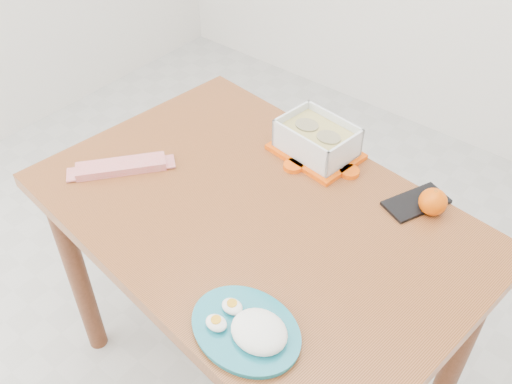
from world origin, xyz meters
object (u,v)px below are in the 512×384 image
Objects in this scene: food_container at (317,140)px; smartphone at (416,202)px; orange_fruit at (433,202)px; rice_plate at (250,329)px; dining_table at (256,244)px.

food_container is 0.30m from smartphone.
rice_plate is at bearing -101.95° from orange_fruit.
food_container reaches higher than rice_plate.
rice_plate reaches higher than smartphone.
food_container is (-0.02, 0.27, 0.16)m from dining_table.
food_container is 0.34m from orange_fruit.
orange_fruit is 0.28× the size of rice_plate.
dining_table is 7.24× the size of smartphone.
orange_fruit reaches higher than smartphone.
rice_plate is at bearing -74.88° from smartphone.
dining_table is at bearing 130.24° from rice_plate.
orange_fruit is 0.05m from smartphone.
food_container is at bearing 115.41° from rice_plate.
dining_table is at bearing -79.46° from food_container.
orange_fruit is at bearing 4.88° from food_container.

